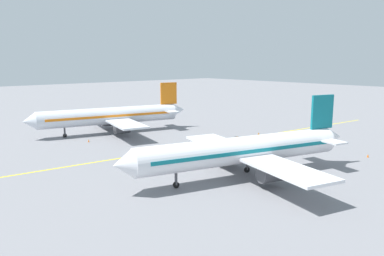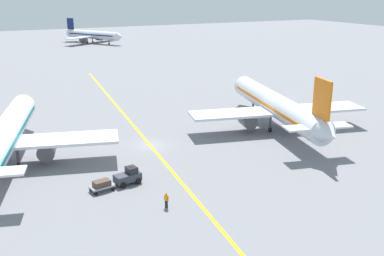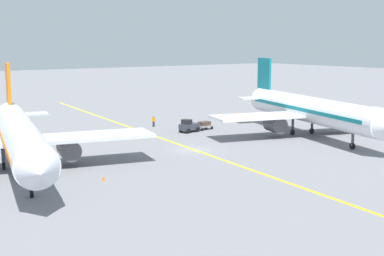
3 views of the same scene
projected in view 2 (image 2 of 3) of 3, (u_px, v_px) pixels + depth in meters
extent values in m
plane|color=slate|center=(150.00, 145.00, 64.05)|extent=(400.00, 400.00, 0.00)
cube|color=yellow|center=(150.00, 145.00, 64.05)|extent=(12.77, 119.40, 0.01)
cylinder|color=white|center=(5.00, 135.00, 56.44)|extent=(11.31, 29.90, 3.60)
cone|color=white|center=(25.00, 104.00, 71.61)|extent=(3.93, 3.21, 3.42)
cube|color=#0F727F|center=(5.00, 134.00, 56.40)|extent=(10.57, 27.01, 0.50)
cube|color=white|center=(4.00, 143.00, 55.72)|extent=(28.39, 12.34, 0.36)
cylinder|color=#4C4C51|center=(47.00, 150.00, 57.02)|extent=(2.96, 3.66, 2.20)
cylinder|color=#4C4C51|center=(20.00, 131.00, 66.15)|extent=(0.36, 0.36, 2.00)
cylinder|color=black|center=(21.00, 137.00, 66.45)|extent=(0.48, 0.85, 0.80)
cylinder|color=#4C4C51|center=(18.00, 158.00, 55.58)|extent=(0.36, 0.36, 2.00)
cylinder|color=black|center=(19.00, 165.00, 55.88)|extent=(0.48, 0.85, 0.80)
cylinder|color=silver|center=(276.00, 105.00, 71.13)|extent=(10.20, 30.05, 3.60)
cone|color=silver|center=(241.00, 84.00, 86.17)|extent=(3.87, 3.10, 3.42)
cone|color=silver|center=(329.00, 135.00, 55.72)|extent=(3.65, 3.61, 3.06)
cube|color=orange|center=(276.00, 104.00, 71.08)|extent=(9.57, 27.13, 0.50)
cube|color=silver|center=(278.00, 111.00, 70.41)|extent=(28.45, 11.32, 0.36)
cylinder|color=#4C4C51|center=(247.00, 120.00, 69.68)|extent=(2.86, 3.61, 2.20)
cylinder|color=#4C4C51|center=(306.00, 116.00, 71.89)|extent=(2.86, 3.61, 2.20)
cube|color=orange|center=(322.00, 99.00, 56.85)|extent=(1.24, 3.98, 5.00)
cube|color=silver|center=(318.00, 127.00, 58.47)|extent=(9.31, 4.35, 0.24)
cylinder|color=#4C4C51|center=(253.00, 105.00, 80.75)|extent=(0.36, 0.36, 2.00)
cylinder|color=black|center=(253.00, 110.00, 81.05)|extent=(0.45, 0.84, 0.80)
cylinder|color=#4C4C51|center=(270.00, 123.00, 69.63)|extent=(0.36, 0.36, 2.00)
cylinder|color=black|center=(270.00, 130.00, 69.93)|extent=(0.45, 0.84, 0.80)
cylinder|color=#4C4C51|center=(289.00, 122.00, 70.34)|extent=(0.36, 0.36, 2.00)
cylinder|color=black|center=(289.00, 128.00, 70.64)|extent=(0.45, 0.84, 0.80)
cylinder|color=silver|center=(93.00, 35.00, 181.49)|extent=(16.60, 24.86, 3.24)
cone|color=silver|center=(120.00, 37.00, 173.93)|extent=(3.75, 3.43, 3.08)
cone|color=silver|center=(67.00, 32.00, 189.12)|extent=(3.75, 3.73, 2.75)
cube|color=#0F1E51|center=(93.00, 34.00, 181.45)|extent=(15.25, 22.56, 0.45)
cube|color=silver|center=(91.00, 36.00, 182.16)|extent=(24.05, 16.91, 0.32)
cylinder|color=#4C4C51|center=(99.00, 38.00, 186.10)|extent=(3.17, 3.49, 1.98)
cylinder|color=#4C4C51|center=(83.00, 40.00, 178.88)|extent=(3.17, 3.49, 1.98)
cube|color=#0F1E51|center=(70.00, 24.00, 186.87)|extent=(2.12, 3.26, 4.50)
cube|color=silver|center=(72.00, 32.00, 187.69)|extent=(8.06, 6.00, 0.22)
cylinder|color=#4C4C51|center=(109.00, 41.00, 177.66)|extent=(0.32, 0.32, 1.80)
cylinder|color=black|center=(109.00, 44.00, 177.93)|extent=(0.58, 0.75, 0.72)
cylinder|color=#4C4C51|center=(93.00, 40.00, 184.23)|extent=(0.32, 0.32, 1.80)
cylinder|color=black|center=(93.00, 42.00, 184.50)|extent=(0.58, 0.75, 0.72)
cylinder|color=#4C4C51|center=(87.00, 40.00, 181.92)|extent=(0.32, 0.32, 1.80)
cylinder|color=black|center=(88.00, 42.00, 182.19)|extent=(0.58, 0.75, 0.72)
cube|color=#333842|center=(128.00, 177.00, 51.29)|extent=(3.21, 1.99, 0.90)
cube|color=black|center=(131.00, 170.00, 51.36)|extent=(1.30, 1.45, 0.70)
sphere|color=orange|center=(131.00, 166.00, 51.23)|extent=(0.16, 0.16, 0.16)
cylinder|color=black|center=(132.00, 177.00, 52.55)|extent=(0.73, 0.37, 0.70)
cylinder|color=black|center=(138.00, 181.00, 51.39)|extent=(0.73, 0.37, 0.70)
cylinder|color=black|center=(117.00, 181.00, 51.45)|extent=(0.73, 0.37, 0.70)
cylinder|color=black|center=(123.00, 185.00, 50.29)|extent=(0.73, 0.37, 0.70)
cube|color=gray|center=(102.00, 186.00, 49.56)|extent=(2.80, 1.83, 0.20)
cube|color=#4C382D|center=(102.00, 183.00, 49.44)|extent=(1.99, 1.42, 0.60)
cylinder|color=black|center=(108.00, 185.00, 50.73)|extent=(0.46, 0.21, 0.44)
cylinder|color=black|center=(113.00, 189.00, 49.76)|extent=(0.46, 0.21, 0.44)
cylinder|color=black|center=(91.00, 189.00, 49.55)|extent=(0.46, 0.21, 0.44)
cylinder|color=black|center=(96.00, 194.00, 48.58)|extent=(0.46, 0.21, 0.44)
cylinder|color=#23232D|center=(166.00, 204.00, 45.80)|extent=(0.16, 0.16, 0.85)
cylinder|color=#23232D|center=(167.00, 204.00, 45.69)|extent=(0.16, 0.16, 0.85)
cube|color=orange|center=(166.00, 198.00, 45.53)|extent=(0.37, 0.42, 0.60)
cylinder|color=orange|center=(164.00, 197.00, 45.66)|extent=(0.10, 0.10, 0.55)
cylinder|color=orange|center=(168.00, 198.00, 45.40)|extent=(0.10, 0.10, 0.55)
sphere|color=#9E7051|center=(166.00, 194.00, 45.41)|extent=(0.22, 0.22, 0.22)
cone|color=orange|center=(221.00, 118.00, 76.57)|extent=(0.32, 0.32, 0.55)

